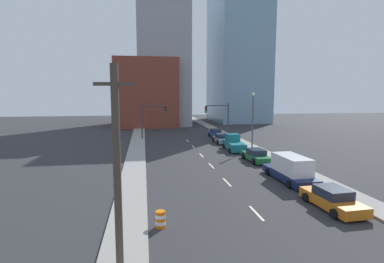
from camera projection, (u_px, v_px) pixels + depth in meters
The scene contains 22 objects.
sidewalk_left at pixel (139, 135), 54.80m from camera, with size 2.26×94.58×0.14m.
sidewalk_right at pixel (222, 133), 57.28m from camera, with size 2.26×94.58×0.14m.
lane_stripe_at_9m at pixel (256, 213), 18.71m from camera, with size 0.16×2.40×0.01m, color beige.
lane_stripe_at_16m at pixel (227, 182), 25.29m from camera, with size 0.16×2.40×0.01m, color beige.
lane_stripe_at_22m at pixel (211, 166), 31.15m from camera, with size 0.16×2.40×0.01m, color beige.
lane_stripe_at_27m at pixel (201, 155), 36.44m from camera, with size 0.16×2.40×0.01m, color beige.
lane_stripe_at_33m at pixel (193, 147), 42.32m from camera, with size 0.16×2.40×0.01m, color beige.
lane_stripe_at_39m at pixel (188, 141), 47.82m from camera, with size 0.16×2.40×0.01m, color beige.
building_brick_left at pixel (146, 93), 71.26m from camera, with size 14.00×16.00×15.34m.
building_office_center at pixel (162, 66), 74.99m from camera, with size 12.00×20.00×28.90m.
building_glass_right at pixel (237, 54), 81.70m from camera, with size 13.00×20.00×36.91m.
traffic_signal_left at pixel (149, 116), 49.21m from camera, with size 4.18×0.35×5.88m.
traffic_signal_right at pixel (221, 115), 51.13m from camera, with size 4.18×0.35×5.88m.
utility_pole_left_near at pixel (117, 168), 12.09m from camera, with size 1.60×0.32×8.58m.
traffic_barrel at pixel (160, 219), 16.63m from camera, with size 0.56×0.56×0.95m.
street_lamp at pixel (253, 116), 40.20m from camera, with size 0.44×0.44×7.59m.
sedan_orange at pixel (332, 199), 19.41m from camera, with size 2.32×4.84×1.39m.
box_truck_navy at pixel (290, 169), 25.52m from camera, with size 2.54×6.45×2.22m.
sedan_green at pixel (256, 156), 33.14m from camera, with size 2.23×4.87×1.37m.
pickup_truck_teal at pixel (234, 144), 39.80m from camera, with size 2.39×5.54×2.08m.
sedan_gray at pixel (222, 139), 45.63m from camera, with size 2.17×4.56×1.44m.
sedan_blue at pixel (216, 133), 51.73m from camera, with size 2.04×4.51×1.49m.
Camera 1 is at (-6.83, -7.89, 7.37)m, focal length 28.00 mm.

